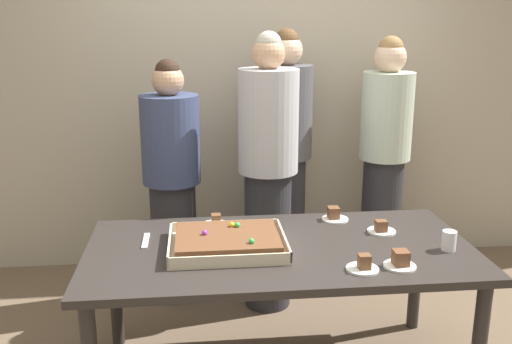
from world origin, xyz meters
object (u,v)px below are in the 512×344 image
plated_slice_near_left (215,223)px  plated_slice_far_right (381,229)px  cake_server_utensil (146,241)px  plated_slice_near_right (400,261)px  person_serving_front (172,181)px  party_table (280,261)px  plated_slice_far_left (334,216)px  person_striped_tie_right (268,171)px  sheet_cake (227,242)px  drink_cup_nearest (449,241)px  person_green_shirt_behind (384,156)px  person_far_right_suit (285,154)px  plated_slice_center_front (363,266)px

plated_slice_near_left → plated_slice_far_right: 0.90m
plated_slice_near_left → cake_server_utensil: (-0.36, -0.19, -0.01)m
plated_slice_near_left → plated_slice_near_right: size_ratio=1.00×
plated_slice_near_right → person_serving_front: person_serving_front is taller
party_table → plated_slice_near_left: (-0.31, 0.33, 0.09)m
plated_slice_far_left → person_striped_tie_right: person_striped_tie_right is taller
sheet_cake → plated_slice_far_left: bearing=29.2°
plated_slice_far_left → plated_slice_near_left: bearing=-178.2°
party_table → cake_server_utensil: size_ratio=9.66×
person_serving_front → cake_server_utensil: bearing=-25.2°
party_table → drink_cup_nearest: size_ratio=19.31×
party_table → drink_cup_nearest: 0.84m
plated_slice_far_left → cake_server_utensil: bearing=-168.2°
person_green_shirt_behind → person_far_right_suit: 0.71m
plated_slice_far_left → cake_server_utensil: 1.06m
plated_slice_near_right → plated_slice_far_right: plated_slice_near_right is taller
drink_cup_nearest → person_green_shirt_behind: person_green_shirt_behind is taller
plated_slice_near_left → plated_slice_near_right: bearing=-37.2°
plated_slice_far_right → person_green_shirt_behind: size_ratio=0.09×
plated_slice_far_right → plated_slice_center_front: bearing=-117.1°
plated_slice_far_right → person_green_shirt_behind: (0.35, 1.04, 0.14)m
plated_slice_near_right → drink_cup_nearest: drink_cup_nearest is taller
sheet_cake → plated_slice_near_left: size_ratio=3.84×
plated_slice_near_left → person_green_shirt_behind: size_ratio=0.09×
person_striped_tie_right → person_green_shirt_behind: bearing=135.0°
drink_cup_nearest → person_far_right_suit: bearing=114.7°
plated_slice_near_right → person_green_shirt_behind: bearing=74.8°
party_table → cake_server_utensil: (-0.67, 0.14, 0.08)m
cake_server_utensil → person_green_shirt_behind: person_green_shirt_behind is taller
sheet_cake → plated_slice_near_right: sheet_cake is taller
plated_slice_far_right → cake_server_utensil: (-1.24, 0.00, -0.02)m
plated_slice_far_left → person_green_shirt_behind: person_green_shirt_behind is taller
person_serving_front → plated_slice_near_right: bearing=23.2°
party_table → plated_slice_near_left: 0.47m
plated_slice_near_right → drink_cup_nearest: bearing=28.2°
cake_server_utensil → person_far_right_suit: person_far_right_suit is taller
person_serving_front → person_striped_tie_right: 0.64m
plated_slice_far_right → person_far_right_suit: bearing=108.6°
person_green_shirt_behind → person_striped_tie_right: 0.96m
plated_slice_far_left → person_far_right_suit: (-0.15, 0.84, 0.16)m
person_serving_front → person_green_shirt_behind: size_ratio=0.93×
party_table → person_far_right_suit: size_ratio=1.09×
person_far_right_suit → plated_slice_near_right: bearing=33.3°
plated_slice_far_left → person_far_right_suit: size_ratio=0.08×
cake_server_utensil → person_green_shirt_behind: size_ratio=0.12×
plated_slice_far_left → person_striped_tie_right: bearing=127.0°
plated_slice_far_right → person_serving_front: size_ratio=0.09×
plated_slice_center_front → cake_server_utensil: size_ratio=0.75×
plated_slice_near_right → person_serving_front: 1.65m
drink_cup_nearest → plated_slice_center_front: bearing=-159.6°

